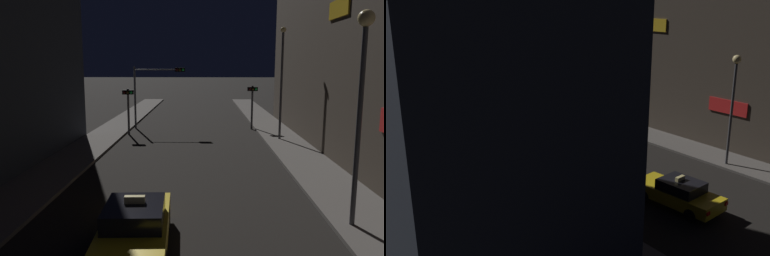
{
  "view_description": "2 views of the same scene",
  "coord_description": "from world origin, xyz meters",
  "views": [
    {
      "loc": [
        0.83,
        -0.3,
        5.19
      ],
      "look_at": [
        0.19,
        20.94,
        1.66
      ],
      "focal_mm": 36.28,
      "sensor_mm": 36.0,
      "label": 1
    },
    {
      "loc": [
        -17.09,
        -2.59,
        10.01
      ],
      "look_at": [
        0.27,
        19.42,
        1.53
      ],
      "focal_mm": 41.24,
      "sensor_mm": 36.0,
      "label": 2
    }
  ],
  "objects": [
    {
      "name": "sidewalk_left",
      "position": [
        -6.28,
        26.66,
        0.07
      ],
      "size": [
        2.68,
        57.32,
        0.14
      ],
      "primitive_type": "cube",
      "color": "#5B5651",
      "rests_on": "ground_plane"
    },
    {
      "name": "sidewalk_right",
      "position": [
        6.28,
        26.66,
        0.07
      ],
      "size": [
        2.68,
        57.32,
        0.14
      ],
      "primitive_type": "cube",
      "color": "#5B5651",
      "rests_on": "ground_plane"
    },
    {
      "name": "taxi",
      "position": [
        -1.05,
        9.83,
        0.74
      ],
      "size": [
        2.04,
        4.54,
        1.62
      ],
      "color": "yellow",
      "rests_on": "ground_plane"
    },
    {
      "name": "traffic_light_overhead",
      "position": [
        -3.09,
        30.69,
        3.62
      ],
      "size": [
        4.11,
        0.42,
        4.97
      ],
      "color": "#47474C",
      "rests_on": "ground_plane"
    },
    {
      "name": "traffic_light_left_kerb",
      "position": [
        -4.69,
        27.79,
        2.45
      ],
      "size": [
        0.8,
        0.42,
        3.39
      ],
      "color": "#47474C",
      "rests_on": "ground_plane"
    },
    {
      "name": "traffic_light_right_kerb",
      "position": [
        4.69,
        30.43,
        2.51
      ],
      "size": [
        0.8,
        0.42,
        3.47
      ],
      "color": "#47474C",
      "rests_on": "ground_plane"
    },
    {
      "name": "street_lamp_near_block",
      "position": [
        5.57,
        11.52,
        4.66
      ],
      "size": [
        0.5,
        0.5,
        6.61
      ],
      "color": "#47474C",
      "rests_on": "sidewalk_right"
    },
    {
      "name": "street_lamp_far_block",
      "position": [
        6.02,
        25.85,
        4.49
      ],
      "size": [
        0.37,
        0.37,
        7.42
      ],
      "color": "#47474C",
      "rests_on": "sidewalk_right"
    }
  ]
}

